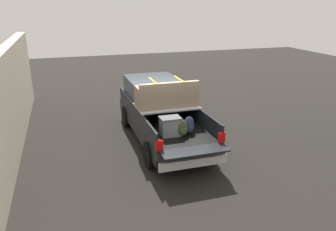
% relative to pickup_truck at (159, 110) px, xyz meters
% --- Properties ---
extents(ground_plane, '(40.00, 40.00, 0.00)m').
position_rel_pickup_truck_xyz_m(ground_plane, '(-0.38, -0.00, -0.97)').
color(ground_plane, black).
extents(pickup_truck, '(6.05, 2.06, 2.23)m').
position_rel_pickup_truck_xyz_m(pickup_truck, '(0.00, 0.00, 0.00)').
color(pickup_truck, black).
rests_on(pickup_truck, ground_plane).
extents(building_facade, '(10.97, 0.36, 3.20)m').
position_rel_pickup_truck_xyz_m(building_facade, '(1.15, 4.70, 0.63)').
color(building_facade, beige).
rests_on(building_facade, ground_plane).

